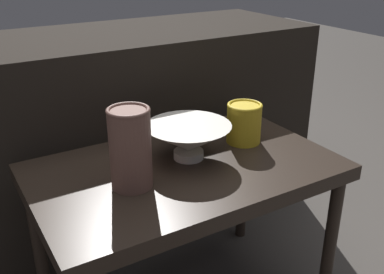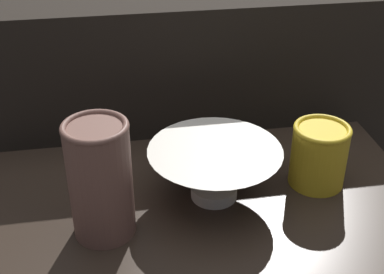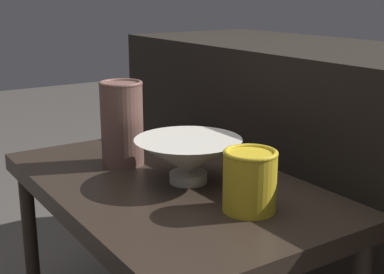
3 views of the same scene
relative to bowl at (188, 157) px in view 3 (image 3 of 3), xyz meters
name	(u,v)px [view 3 (image 3 of 3)]	position (x,y,z in m)	size (l,w,h in m)	color
table	(169,203)	(-0.03, -0.03, -0.11)	(0.78, 0.48, 0.47)	#2D231C
couch_backdrop	(338,183)	(-0.03, 0.50, -0.17)	(1.47, 0.50, 0.72)	black
bowl	(188,157)	(0.00, 0.00, 0.00)	(0.23, 0.23, 0.09)	silver
vase_textured_left	(122,122)	(-0.19, -0.06, 0.04)	(0.10, 0.10, 0.19)	brown
vase_colorful_right	(250,180)	(0.19, 0.01, 0.00)	(0.10, 0.10, 0.11)	gold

